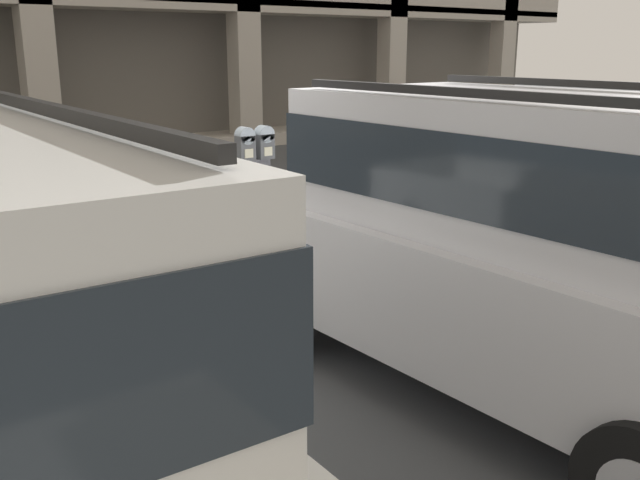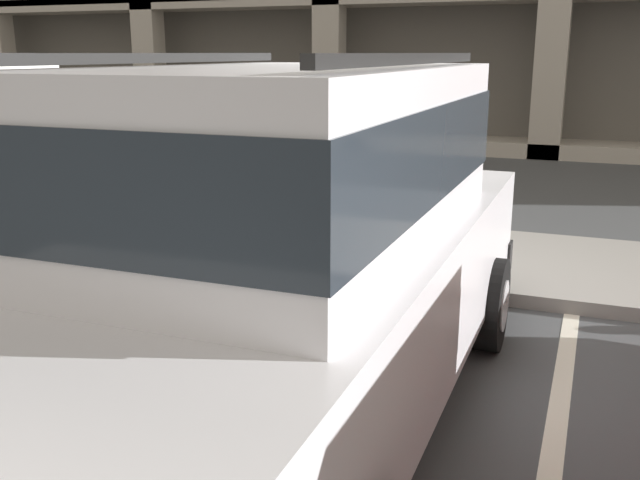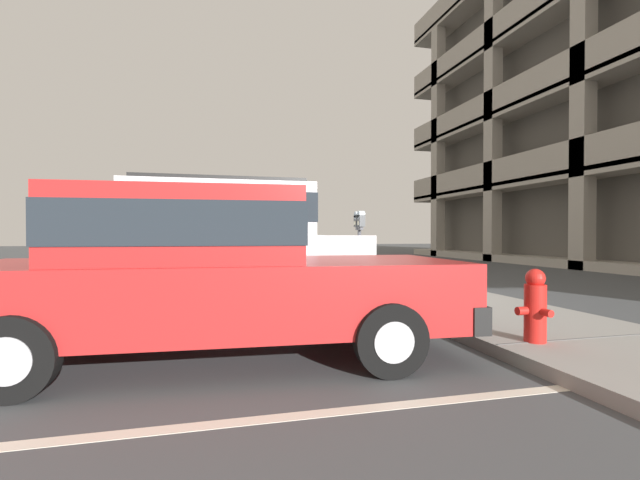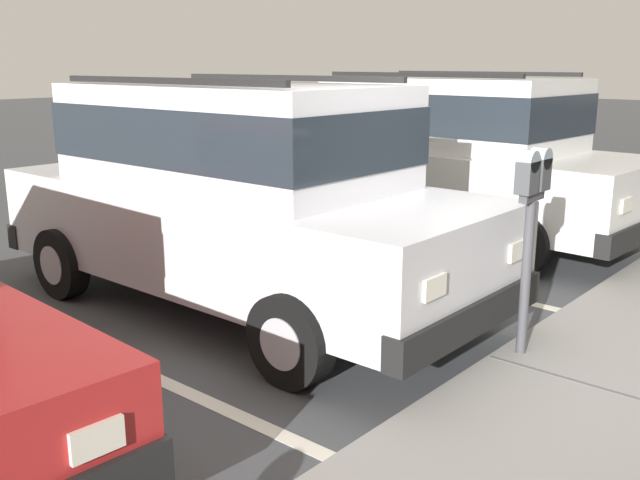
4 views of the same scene
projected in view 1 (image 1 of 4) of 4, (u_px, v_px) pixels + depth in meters
The scene contains 6 objects.
ground_plane at pixel (300, 308), 6.49m from camera, with size 80.00×80.00×0.10m.
sidewalk at pixel (226, 264), 7.45m from camera, with size 40.00×2.20×0.12m.
parking_stall_lines at pixel (537, 308), 6.36m from camera, with size 12.94×4.80×0.01m.
silver_suv at pixel (519, 233), 4.62m from camera, with size 2.03×4.78×2.03m.
parking_meter_near at pixel (256, 169), 6.30m from camera, with size 0.35×0.12×1.47m.
fire_hydrant at pixel (519, 190), 9.21m from camera, with size 0.30×0.30×0.70m.
Camera 1 is at (-3.60, -4.93, 2.25)m, focal length 40.00 mm.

